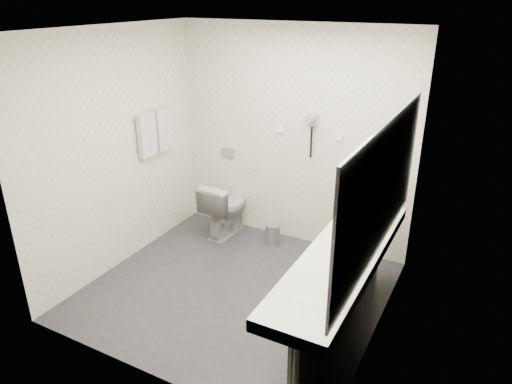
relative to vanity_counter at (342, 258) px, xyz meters
The scene contains 30 objects.
floor 1.39m from the vanity_counter, 169.92° to the left, with size 2.80×2.80×0.00m, color #2B2B30.
ceiling 2.05m from the vanity_counter, 169.92° to the left, with size 2.80×2.80×0.00m, color white.
wall_back 1.93m from the vanity_counter, 126.87° to the left, with size 2.80×2.80×0.00m, color silver.
wall_front 1.64m from the vanity_counter, 135.64° to the right, with size 2.80×2.80×0.00m, color silver.
wall_left 2.57m from the vanity_counter, behind, with size 2.60×2.60×0.00m, color silver.
wall_right 0.56m from the vanity_counter, 36.03° to the left, with size 2.60×2.60×0.00m, color silver.
vanity_counter is the anchor object (origin of this frame).
vanity_panel 0.43m from the vanity_counter, ahead, with size 0.03×2.15×0.75m, color gray.
vanity_post_far 1.12m from the vanity_counter, 86.97° to the left, with size 0.06×0.06×0.75m, color silver.
mirror 0.70m from the vanity_counter, ahead, with size 0.02×2.20×1.05m, color #B2BCC6.
basin_near 0.65m from the vanity_counter, 90.00° to the right, with size 0.40×0.31×0.05m, color white.
basin_far 0.65m from the vanity_counter, 90.00° to the left, with size 0.40×0.31×0.05m, color white.
faucet_near 0.69m from the vanity_counter, 73.30° to the right, with size 0.04×0.04×0.15m, color silver.
faucet_far 0.69m from the vanity_counter, 73.30° to the left, with size 0.04×0.04×0.15m, color silver.
soap_bottle_a 0.19m from the vanity_counter, 32.74° to the left, with size 0.05×0.05×0.12m, color beige.
soap_bottle_b 0.25m from the vanity_counter, 62.81° to the left, with size 0.07×0.07×0.09m, color beige.
soap_bottle_c 0.20m from the vanity_counter, 54.70° to the right, with size 0.05×0.05×0.13m, color beige.
glass_left 0.28m from the vanity_counter, 43.01° to the left, with size 0.06×0.06×0.10m, color silver.
toilet 2.26m from the vanity_counter, 147.10° to the left, with size 0.39×0.68×0.69m, color white.
flush_plate 2.48m from the vanity_counter, 143.06° to the left, with size 0.18×0.02×0.12m, color #B2B5BA.
pedal_bin 1.85m from the vanity_counter, 134.77° to the left, with size 0.17×0.17×0.24m, color #B2B5BA.
bin_lid 1.81m from the vanity_counter, 134.77° to the left, with size 0.17×0.17×0.01m, color #B2B5BA.
towel_rail 2.69m from the vanity_counter, 163.14° to the left, with size 0.02×0.02×0.62m, color silver.
towel_near 2.59m from the vanity_counter, 166.10° to the left, with size 0.07×0.24×0.48m, color silver.
towel_far 2.67m from the vanity_counter, 160.15° to the left, with size 0.07×0.24×0.48m, color silver.
dryer_cradle 1.85m from the vanity_counter, 120.76° to the left, with size 0.10×0.04×0.14m, color #96969B.
dryer_barrel 1.81m from the vanity_counter, 122.01° to the left, with size 0.08×0.08×0.14m, color #96969B.
dryer_cord 1.76m from the vanity_counter, 121.02° to the left, with size 0.02×0.02×0.35m, color black.
switch_plate_a 2.04m from the vanity_counter, 130.59° to the left, with size 0.09×0.02×0.09m, color white.
switch_plate_b 1.69m from the vanity_counter, 111.13° to the left, with size 0.09×0.02×0.09m, color white.
Camera 1 is at (2.06, -3.44, 2.78)m, focal length 33.13 mm.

